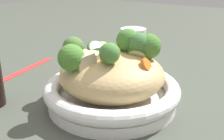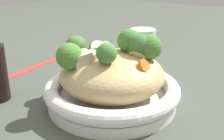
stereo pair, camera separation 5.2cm
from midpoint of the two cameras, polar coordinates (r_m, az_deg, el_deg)
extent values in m
plane|color=#444A3F|center=(0.55, -2.73, -7.06)|extent=(3.00, 3.00, 0.00)
cylinder|color=white|center=(0.54, -2.75, -6.11)|extent=(0.24, 0.24, 0.02)
torus|color=white|center=(0.53, -2.79, -3.77)|extent=(0.26, 0.26, 0.03)
ellipsoid|color=tan|center=(0.52, -2.85, -0.93)|extent=(0.20, 0.20, 0.08)
torus|color=#D7B47A|center=(0.53, -3.14, 1.77)|extent=(0.06, 0.06, 0.01)
torus|color=tan|center=(0.53, -1.63, 2.10)|extent=(0.09, 0.09, 0.02)
torus|color=tan|center=(0.51, -7.24, 2.33)|extent=(0.07, 0.07, 0.01)
cone|color=#8FB876|center=(0.48, -11.27, -0.29)|extent=(0.03, 0.03, 0.02)
sphere|color=#4B8532|center=(0.47, -11.47, 2.43)|extent=(0.07, 0.07, 0.05)
cone|color=#91B671|center=(0.52, 4.56, 2.38)|extent=(0.02, 0.02, 0.01)
sphere|color=#477C31|center=(0.51, 4.64, 4.85)|extent=(0.05, 0.05, 0.05)
cone|color=#91AF6A|center=(0.56, -10.50, 2.41)|extent=(0.02, 0.02, 0.01)
sphere|color=#4D7538|center=(0.55, -10.64, 4.55)|extent=(0.06, 0.06, 0.04)
cone|color=#97AC75|center=(0.46, -3.68, 0.99)|extent=(0.02, 0.02, 0.01)
sphere|color=#4B833B|center=(0.46, -3.74, 3.39)|extent=(0.05, 0.05, 0.04)
cone|color=#8FAF6A|center=(0.51, 2.67, 2.77)|extent=(0.03, 0.03, 0.02)
sphere|color=#43773D|center=(0.51, 2.72, 5.34)|extent=(0.06, 0.06, 0.04)
cone|color=#8CB172|center=(0.53, 0.46, 3.74)|extent=(0.03, 0.03, 0.02)
sphere|color=#437C32|center=(0.52, 0.47, 6.05)|extent=(0.06, 0.06, 0.04)
cylinder|color=orange|center=(0.48, 4.20, 1.06)|extent=(0.03, 0.02, 0.03)
cylinder|color=orange|center=(0.48, -5.45, 2.51)|extent=(0.03, 0.03, 0.02)
cylinder|color=orange|center=(0.52, -5.05, 3.95)|extent=(0.03, 0.03, 0.02)
cylinder|color=orange|center=(0.55, -7.54, 4.01)|extent=(0.03, 0.03, 0.01)
cylinder|color=orange|center=(0.51, -9.15, 2.67)|extent=(0.04, 0.04, 0.01)
cylinder|color=beige|center=(0.54, -5.80, 4.28)|extent=(0.04, 0.04, 0.03)
torus|color=#2E6328|center=(0.54, -5.80, 4.28)|extent=(0.05, 0.05, 0.03)
cylinder|color=beige|center=(0.53, -5.52, 4.21)|extent=(0.04, 0.04, 0.02)
torus|color=#375E33|center=(0.53, -5.52, 4.21)|extent=(0.05, 0.05, 0.02)
cylinder|color=beige|center=(0.56, -4.99, 4.55)|extent=(0.03, 0.03, 0.02)
torus|color=#325D2E|center=(0.56, -4.99, 4.55)|extent=(0.04, 0.04, 0.03)
cylinder|color=beige|center=(0.51, 2.35, 3.15)|extent=(0.03, 0.04, 0.03)
torus|color=#335F27|center=(0.51, 2.35, 3.15)|extent=(0.04, 0.05, 0.03)
cube|color=beige|center=(0.48, -9.04, 1.78)|extent=(0.05, 0.04, 0.03)
cube|color=beige|center=(0.48, -6.84, 2.58)|extent=(0.03, 0.03, 0.02)
cylinder|color=red|center=(0.76, -19.51, 0.25)|extent=(0.20, 0.03, 0.01)
cylinder|color=red|center=(0.76, -18.98, 0.15)|extent=(0.20, 0.03, 0.01)
cylinder|color=silver|center=(0.75, 2.34, 4.78)|extent=(0.07, 0.07, 0.10)
camera|label=1|loc=(0.03, -92.86, -1.07)|focal=44.49mm
camera|label=2|loc=(0.03, 87.14, 1.07)|focal=44.49mm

